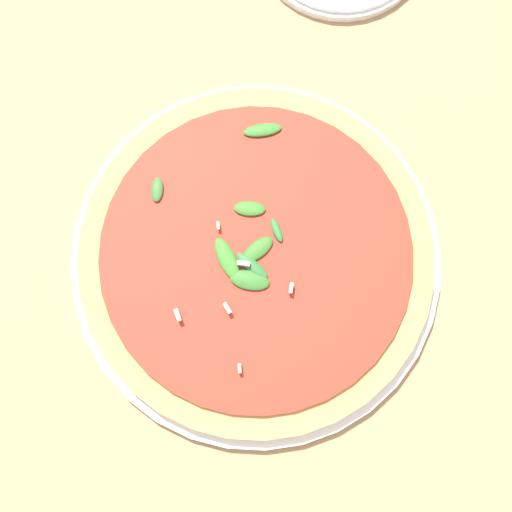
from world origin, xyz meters
The scene contains 2 objects.
ground_plane centered at (0.00, 0.00, 0.00)m, with size 6.00×6.00×0.00m, color #9E7A56.
pizza_arugula_main centered at (-0.04, 0.01, 0.02)m, with size 0.36×0.36×0.05m.
Camera 1 is at (-0.06, 0.13, 0.70)m, focal length 50.00 mm.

